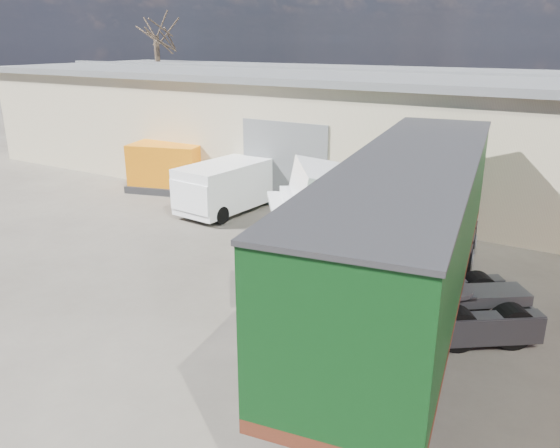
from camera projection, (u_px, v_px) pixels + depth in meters
The scene contains 7 objects.
ground at pixel (154, 315), 14.12m from camera, with size 120.00×120.00×0.00m, color #272420.
warehouse at pixel (277, 120), 29.17m from camera, with size 30.60×12.60×5.42m.
bare_tree at pixel (155, 21), 36.58m from camera, with size 4.00×4.00×9.60m.
tractor_unit at pixel (358, 265), 12.73m from camera, with size 6.30×5.48×4.17m.
box_trailer at pixel (411, 224), 12.91m from camera, with size 4.63×13.11×4.27m.
panel_van at pixel (228, 186), 22.37m from camera, with size 2.45×5.11×2.02m.
orange_skip at pixel (169, 170), 25.45m from camera, with size 3.99×3.08×2.21m.
Camera 1 is at (9.28, -9.14, 6.77)m, focal length 35.00 mm.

